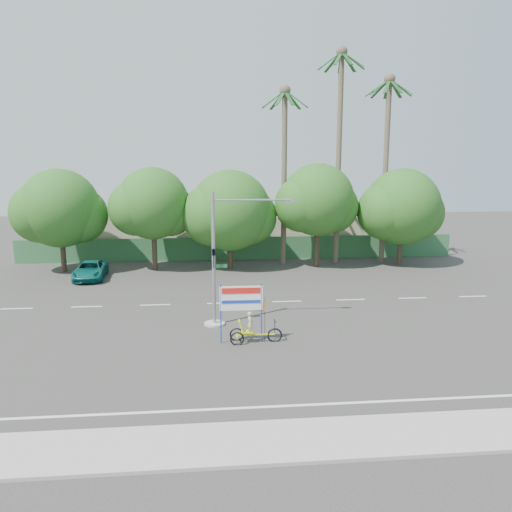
{
  "coord_description": "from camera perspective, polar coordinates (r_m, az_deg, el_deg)",
  "views": [
    {
      "loc": [
        -2.74,
        -21.28,
        8.48
      ],
      "look_at": [
        -0.23,
        4.78,
        3.5
      ],
      "focal_mm": 35.0,
      "sensor_mm": 36.0,
      "label": 1
    }
  ],
  "objects": [
    {
      "name": "traffic_signal",
      "position": [
        25.88,
        -4.17,
        -1.67
      ],
      "size": [
        4.72,
        1.1,
        7.0
      ],
      "color": "gray",
      "rests_on": "ground"
    },
    {
      "name": "tree_right",
      "position": [
        40.36,
        6.99,
        6.09
      ],
      "size": [
        6.9,
        5.8,
        8.36
      ],
      "color": "#473828",
      "rests_on": "ground"
    },
    {
      "name": "tree_far_right",
      "position": [
        42.47,
        16.27,
        5.16
      ],
      "size": [
        7.38,
        6.2,
        7.94
      ],
      "color": "#473828",
      "rests_on": "ground"
    },
    {
      "name": "tree_left",
      "position": [
        39.67,
        -11.77,
        5.6
      ],
      "size": [
        6.66,
        5.6,
        8.07
      ],
      "color": "#473828",
      "rests_on": "ground"
    },
    {
      "name": "palm_short",
      "position": [
        41.26,
        3.26,
        11.28
      ],
      "size": [
        3.73,
        3.79,
        14.45
      ],
      "color": "#70604C",
      "rests_on": "ground"
    },
    {
      "name": "tree_far_left",
      "position": [
        41.05,
        -21.55,
        4.83
      ],
      "size": [
        7.14,
        6.0,
        7.96
      ],
      "color": "#473828",
      "rests_on": "ground"
    },
    {
      "name": "building_left",
      "position": [
        48.27,
        -14.12,
        2.73
      ],
      "size": [
        12.0,
        8.0,
        4.0
      ],
      "primitive_type": "cube",
      "color": "#BEB697",
      "rests_on": "ground"
    },
    {
      "name": "building_right",
      "position": [
        48.94,
        7.23,
        2.84
      ],
      "size": [
        14.0,
        8.0,
        3.6
      ],
      "primitive_type": "cube",
      "color": "#BEB697",
      "rests_on": "ground"
    },
    {
      "name": "sidewalk_near",
      "position": [
        16.38,
        5.24,
        -20.21
      ],
      "size": [
        50.0,
        2.4,
        0.12
      ],
      "primitive_type": "cube",
      "color": "gray",
      "rests_on": "ground"
    },
    {
      "name": "tree_center",
      "position": [
        39.52,
        -3.04,
        4.93
      ],
      "size": [
        7.62,
        6.4,
        7.85
      ],
      "color": "#473828",
      "rests_on": "ground"
    },
    {
      "name": "palm_mid",
      "position": [
        43.37,
        14.67,
        11.64
      ],
      "size": [
        3.73,
        3.79,
        15.45
      ],
      "color": "#70604C",
      "rests_on": "ground"
    },
    {
      "name": "ground",
      "position": [
        23.07,
        1.73,
        -10.8
      ],
      "size": [
        120.0,
        120.0,
        0.0
      ],
      "primitive_type": "plane",
      "color": "#33302D",
      "rests_on": "ground"
    },
    {
      "name": "fence",
      "position": [
        43.52,
        -1.81,
        0.87
      ],
      "size": [
        38.0,
        0.08,
        2.0
      ],
      "primitive_type": "cube",
      "color": "#336B3D",
      "rests_on": "ground"
    },
    {
      "name": "pickup_truck",
      "position": [
        38.49,
        -18.41,
        -1.54
      ],
      "size": [
        2.39,
        4.71,
        1.28
      ],
      "primitive_type": "imported",
      "rotation": [
        0.0,
        0.0,
        0.06
      ],
      "color": "#0D5F5A",
      "rests_on": "ground"
    },
    {
      "name": "trike_billboard",
      "position": [
        23.7,
        -1.02,
        -7.19
      ],
      "size": [
        2.97,
        0.69,
        2.92
      ],
      "rotation": [
        0.0,
        0.0,
        -0.02
      ],
      "color": "black",
      "rests_on": "ground"
    },
    {
      "name": "palm_tall",
      "position": [
        42.22,
        9.5,
        13.32
      ],
      "size": [
        3.73,
        3.79,
        17.45
      ],
      "color": "#70604C",
      "rests_on": "ground"
    }
  ]
}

